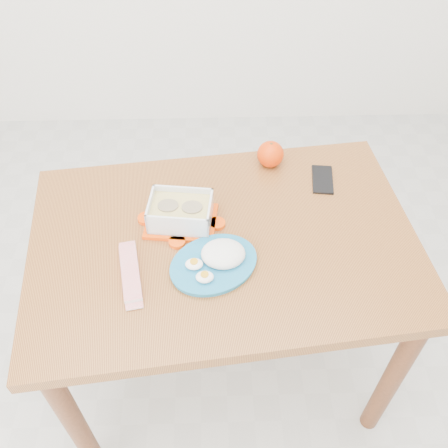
{
  "coord_description": "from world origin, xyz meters",
  "views": [
    {
      "loc": [
        0.06,
        -0.78,
        1.82
      ],
      "look_at": [
        0.09,
        0.14,
        0.81
      ],
      "focal_mm": 40.0,
      "sensor_mm": 36.0,
      "label": 1
    }
  ],
  "objects_px": {
    "dining_table": "(224,262)",
    "rice_plate": "(217,260)",
    "food_container": "(181,213)",
    "orange_fruit": "(270,154)",
    "smartphone": "(322,179)"
  },
  "relations": [
    {
      "from": "rice_plate",
      "to": "smartphone",
      "type": "xyz_separation_m",
      "value": [
        0.34,
        0.32,
        -0.02
      ]
    },
    {
      "from": "dining_table",
      "to": "food_container",
      "type": "distance_m",
      "value": 0.21
    },
    {
      "from": "food_container",
      "to": "smartphone",
      "type": "bearing_deg",
      "value": 27.86
    },
    {
      "from": "dining_table",
      "to": "rice_plate",
      "type": "height_order",
      "value": "rice_plate"
    },
    {
      "from": "rice_plate",
      "to": "smartphone",
      "type": "height_order",
      "value": "rice_plate"
    },
    {
      "from": "dining_table",
      "to": "food_container",
      "type": "height_order",
      "value": "food_container"
    },
    {
      "from": "food_container",
      "to": "rice_plate",
      "type": "height_order",
      "value": "food_container"
    },
    {
      "from": "food_container",
      "to": "rice_plate",
      "type": "xyz_separation_m",
      "value": [
        0.1,
        -0.16,
        -0.02
      ]
    },
    {
      "from": "smartphone",
      "to": "food_container",
      "type": "bearing_deg",
      "value": -152.34
    },
    {
      "from": "dining_table",
      "to": "orange_fruit",
      "type": "distance_m",
      "value": 0.38
    },
    {
      "from": "dining_table",
      "to": "orange_fruit",
      "type": "relative_size",
      "value": 13.73
    },
    {
      "from": "dining_table",
      "to": "food_container",
      "type": "xyz_separation_m",
      "value": [
        -0.12,
        0.06,
        0.15
      ]
    },
    {
      "from": "orange_fruit",
      "to": "smartphone",
      "type": "xyz_separation_m",
      "value": [
        0.16,
        -0.08,
        -0.04
      ]
    },
    {
      "from": "orange_fruit",
      "to": "food_container",
      "type": "bearing_deg",
      "value": -138.31
    },
    {
      "from": "orange_fruit",
      "to": "smartphone",
      "type": "distance_m",
      "value": 0.18
    }
  ]
}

